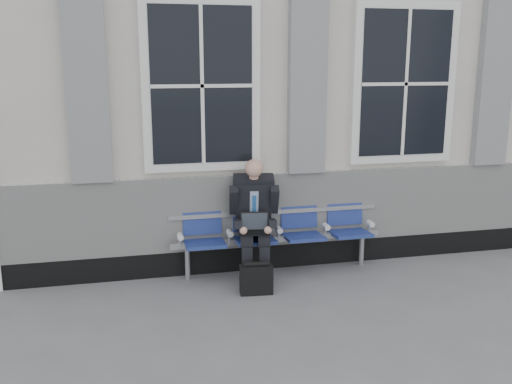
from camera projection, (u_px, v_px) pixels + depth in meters
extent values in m
plane|color=slate|center=(426.00, 305.00, 6.05)|extent=(70.00, 70.00, 0.00)
cube|color=beige|center=(321.00, 89.00, 8.89)|extent=(14.00, 4.00, 4.20)
cube|color=black|center=(369.00, 248.00, 7.41)|extent=(14.00, 0.10, 0.30)
cube|color=silver|center=(372.00, 203.00, 7.26)|extent=(14.00, 0.08, 0.90)
cube|color=gray|center=(86.00, 73.00, 6.12)|extent=(0.45, 0.14, 2.40)
cube|color=gray|center=(307.00, 72.00, 6.67)|extent=(0.45, 0.14, 2.40)
cube|color=gray|center=(495.00, 71.00, 7.22)|extent=(0.45, 0.14, 2.40)
cube|color=white|center=(201.00, 86.00, 6.45)|extent=(1.35, 0.10, 1.95)
cube|color=black|center=(202.00, 86.00, 6.40)|extent=(1.15, 0.02, 1.75)
cube|color=white|center=(404.00, 84.00, 7.00)|extent=(1.35, 0.10, 1.95)
cube|color=black|center=(406.00, 84.00, 6.95)|extent=(1.15, 0.02, 1.75)
cube|color=#9EA0A3|center=(278.00, 239.00, 6.90)|extent=(2.60, 0.07, 0.07)
cube|color=#9EA0A3|center=(275.00, 212.00, 6.95)|extent=(2.60, 0.05, 0.05)
cylinder|color=#9EA0A3|center=(187.00, 264.00, 6.71)|extent=(0.06, 0.06, 0.39)
cylinder|color=#9EA0A3|center=(362.00, 250.00, 7.20)|extent=(0.06, 0.06, 0.39)
cube|color=navy|center=(205.00, 244.00, 6.62)|extent=(0.46, 0.42, 0.07)
cube|color=navy|center=(202.00, 218.00, 6.76)|extent=(0.46, 0.10, 0.40)
cube|color=navy|center=(255.00, 240.00, 6.75)|extent=(0.46, 0.42, 0.07)
cube|color=navy|center=(251.00, 214.00, 6.90)|extent=(0.46, 0.10, 0.40)
cube|color=navy|center=(303.00, 237.00, 6.89)|extent=(0.46, 0.42, 0.07)
cube|color=navy|center=(299.00, 212.00, 7.03)|extent=(0.46, 0.10, 0.40)
cube|color=navy|center=(350.00, 233.00, 7.02)|extent=(0.46, 0.42, 0.07)
cube|color=navy|center=(344.00, 209.00, 7.16)|extent=(0.46, 0.10, 0.40)
cylinder|color=white|center=(180.00, 236.00, 6.57)|extent=(0.07, 0.12, 0.07)
cylinder|color=white|center=(230.00, 233.00, 6.69)|extent=(0.07, 0.12, 0.07)
cylinder|color=white|center=(279.00, 230.00, 6.83)|extent=(0.07, 0.12, 0.07)
cylinder|color=white|center=(326.00, 227.00, 6.96)|extent=(0.07, 0.12, 0.07)
cylinder|color=white|center=(370.00, 224.00, 7.09)|extent=(0.07, 0.12, 0.07)
cube|color=black|center=(247.00, 285.00, 6.48)|extent=(0.15, 0.27, 0.09)
cube|color=black|center=(265.00, 284.00, 6.49)|extent=(0.15, 0.27, 0.09)
cube|color=black|center=(247.00, 266.00, 6.49)|extent=(0.14, 0.15, 0.47)
cube|color=black|center=(264.00, 266.00, 6.50)|extent=(0.14, 0.15, 0.47)
cube|color=black|center=(246.00, 236.00, 6.63)|extent=(0.21, 0.46, 0.14)
cube|color=black|center=(263.00, 235.00, 6.64)|extent=(0.21, 0.46, 0.14)
cube|color=black|center=(253.00, 204.00, 6.76)|extent=(0.46, 0.40, 0.62)
cube|color=#A2B2D5|center=(254.00, 205.00, 6.64)|extent=(0.11, 0.11, 0.35)
cube|color=#235EA7|center=(254.00, 207.00, 6.63)|extent=(0.06, 0.08, 0.29)
cube|color=black|center=(254.00, 181.00, 6.66)|extent=(0.50, 0.31, 0.14)
cylinder|color=#DCA289|center=(254.00, 176.00, 6.60)|extent=(0.11, 0.11, 0.10)
sphere|color=#DCA289|center=(254.00, 168.00, 6.52)|extent=(0.21, 0.21, 0.21)
cube|color=black|center=(234.00, 200.00, 6.63)|extent=(0.14, 0.29, 0.37)
cube|color=black|center=(274.00, 200.00, 6.66)|extent=(0.14, 0.29, 0.37)
cube|color=black|center=(238.00, 224.00, 6.51)|extent=(0.14, 0.32, 0.14)
cube|color=black|center=(272.00, 223.00, 6.54)|extent=(0.14, 0.32, 0.14)
sphere|color=#DCA289|center=(243.00, 231.00, 6.39)|extent=(0.09, 0.09, 0.09)
sphere|color=#DCA289|center=(268.00, 230.00, 6.41)|extent=(0.09, 0.09, 0.09)
cube|color=black|center=(255.00, 233.00, 6.49)|extent=(0.36, 0.28, 0.02)
cube|color=black|center=(255.00, 221.00, 6.57)|extent=(0.34, 0.14, 0.21)
cube|color=black|center=(255.00, 221.00, 6.57)|extent=(0.30, 0.11, 0.18)
cube|color=black|center=(256.00, 280.00, 6.31)|extent=(0.37, 0.19, 0.32)
cylinder|color=black|center=(256.00, 264.00, 6.27)|extent=(0.29, 0.08, 0.06)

